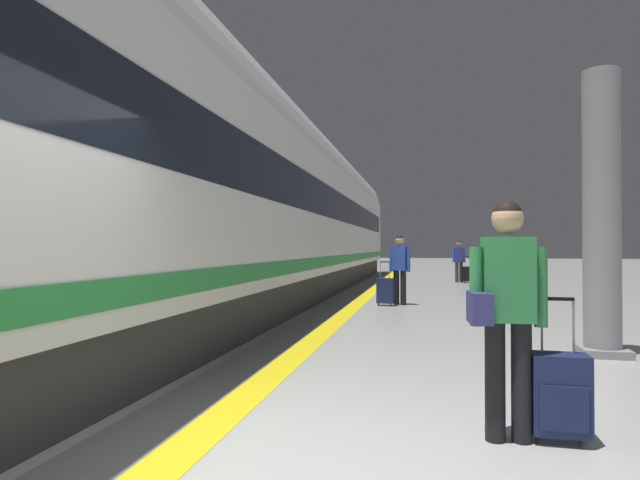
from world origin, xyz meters
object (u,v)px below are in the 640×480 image
Objects in this scene: traveller_foreground at (506,302)px; waste_bin at (498,286)px; rolling_suitcase_foreground at (560,394)px; suitcase_mid at (468,274)px; platform_pillar at (602,218)px; passenger_near at (400,264)px; high_speed_train at (267,201)px; suitcase_near at (385,291)px; passenger_mid at (459,258)px.

waste_bin is (1.06, 8.41, -0.52)m from traveller_foreground.
rolling_suitcase_foreground is 1.00× the size of suitcase_mid.
suitcase_mid is 0.28× the size of platform_pillar.
platform_pillar is at bearing -61.35° from passenger_near.
passenger_near is at bearing 97.88° from traveller_foreground.
suitcase_mid is at bearing 86.39° from traveller_foreground.
high_speed_train reaches higher than waste_bin.
traveller_foreground is at bearing -61.87° from high_speed_train.
suitcase_near is 8.49m from suitcase_mid.
high_speed_train reaches higher than suitcase_mid.
suitcase_mid is at bearing 72.96° from suitcase_near.
high_speed_train is at bearing -177.91° from waste_bin.
high_speed_train is 9.85m from suitcase_mid.
platform_pillar is (0.92, -13.12, 0.77)m from passenger_mid.
passenger_near is 1.02× the size of passenger_mid.
passenger_near reaches higher than waste_bin.
rolling_suitcase_foreground is at bearing -59.77° from high_speed_train.
passenger_mid reaches higher than waste_bin.
high_speed_train is at bearing 120.23° from rolling_suitcase_foreground.
platform_pillar is 3.96× the size of waste_bin.
passenger_near reaches higher than passenger_mid.
waste_bin is (0.04, -7.75, 0.12)m from suitcase_mid.
passenger_mid is (0.71, 16.34, -0.03)m from traveller_foreground.
rolling_suitcase_foreground is (0.37, 0.05, -0.64)m from traveller_foreground.
suitcase_mid is (2.17, 7.86, -0.61)m from passenger_near.
passenger_near is 2.27m from waste_bin.
rolling_suitcase_foreground is 0.63× the size of passenger_mid.
suitcase_near is at bearing -107.04° from suitcase_mid.
traveller_foreground is 1.86× the size of waste_bin.
traveller_foreground reaches higher than suitcase_near.
traveller_foreground is at bearing -79.65° from suitcase_near.
waste_bin is (-0.56, 5.20, -1.27)m from platform_pillar.
high_speed_train is 35.60× the size of waste_bin.
suitcase_near is 8.60m from passenger_mid.
rolling_suitcase_foreground is at bearing -79.60° from passenger_near.
passenger_near reaches higher than rolling_suitcase_foreground.
traveller_foreground is 1.69× the size of suitcase_mid.
suitcase_near is at bearing -3.39° from high_speed_train.
platform_pillar is (6.02, -5.00, -0.78)m from high_speed_train.
rolling_suitcase_foreground is 8.20m from suitcase_near.
platform_pillar reaches higher than rolling_suitcase_foreground.
passenger_near reaches higher than suitcase_near.
traveller_foreground is at bearing -97.20° from waste_bin.
suitcase_mid is at bearing 92.69° from platform_pillar.
suitcase_mid is at bearing -29.74° from passenger_mid.
high_speed_train is 9.44m from traveller_foreground.
traveller_foreground is 3.68m from platform_pillar.
high_speed_train is 20.21× the size of passenger_mid.
traveller_foreground is 0.74m from rolling_suitcase_foreground.
passenger_mid is (5.10, 8.13, -1.55)m from high_speed_train.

